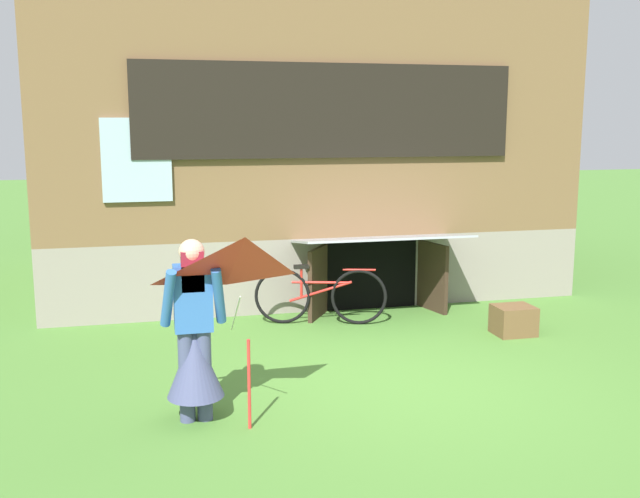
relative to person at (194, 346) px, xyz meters
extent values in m
plane|color=#4C7F33|center=(2.15, 0.55, -0.71)|extent=(60.00, 60.00, 0.00)
cube|color=gray|center=(2.15, 6.19, -0.18)|extent=(7.98, 5.28, 1.07)
cube|color=brown|center=(2.15, 6.19, 2.26)|extent=(7.98, 5.28, 3.81)
cube|color=black|center=(2.15, 3.51, 2.15)|extent=(5.36, 0.08, 1.29)
cube|color=#9EB7C6|center=(2.15, 3.53, 2.15)|extent=(5.20, 0.04, 1.17)
cube|color=#9EB7C6|center=(-0.46, 3.52, 1.50)|extent=(0.90, 0.06, 1.10)
cube|color=black|center=(2.78, 3.54, -0.22)|extent=(1.40, 0.03, 0.99)
cube|color=#3D2B1E|center=(1.93, 3.25, -0.22)|extent=(0.42, 0.63, 0.99)
cube|color=#3D2B1E|center=(3.63, 3.25, -0.22)|extent=(0.23, 0.69, 0.99)
cube|color=#999EA8|center=(2.78, 3.00, 0.41)|extent=(2.35, 1.09, 0.18)
cylinder|color=#474C75|center=(-0.08, 0.00, -0.29)|extent=(0.14, 0.14, 0.85)
cylinder|color=#474C75|center=(0.08, 0.00, -0.29)|extent=(0.14, 0.14, 0.85)
cone|color=#474C75|center=(0.00, 0.00, -0.16)|extent=(0.52, 0.52, 0.64)
cube|color=#3366B7|center=(0.00, 0.00, 0.44)|extent=(0.34, 0.20, 0.60)
cylinder|color=#3366B7|center=(-0.22, -0.10, 0.47)|extent=(0.17, 0.34, 0.56)
cylinder|color=#3366B7|center=(0.22, -0.10, 0.47)|extent=(0.17, 0.34, 0.56)
cube|color=maroon|center=(0.00, -0.06, 0.69)|extent=(0.20, 0.08, 0.36)
sphere|color=#D8AD8E|center=(0.00, 0.00, 0.86)|extent=(0.23, 0.23, 0.23)
pyramid|color=red|center=(0.40, -0.60, 0.64)|extent=(1.06, 0.88, 0.56)
cylinder|color=beige|center=(0.35, -0.25, 0.34)|extent=(0.01, 0.68, 0.48)
cylinder|color=red|center=(0.45, -0.30, -0.30)|extent=(0.03, 0.03, 0.83)
torus|color=black|center=(2.38, 2.75, -0.33)|extent=(0.74, 0.25, 0.76)
torus|color=black|center=(1.38, 3.04, -0.33)|extent=(0.74, 0.25, 0.76)
cylinder|color=red|center=(1.88, 2.90, -0.14)|extent=(0.76, 0.25, 0.04)
cylinder|color=red|center=(1.88, 2.90, -0.26)|extent=(0.83, 0.27, 0.31)
cylinder|color=red|center=(1.63, 2.97, -0.14)|extent=(0.04, 0.04, 0.43)
cube|color=black|center=(1.63, 2.97, 0.08)|extent=(0.20, 0.08, 0.05)
cylinder|color=red|center=(2.38, 2.75, 0.04)|extent=(0.43, 0.15, 0.03)
cube|color=brown|center=(4.18, 1.83, -0.53)|extent=(0.50, 0.42, 0.38)
camera|label=1|loc=(-0.40, -6.44, 2.00)|focal=41.03mm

